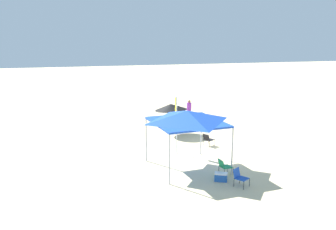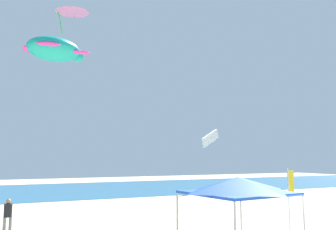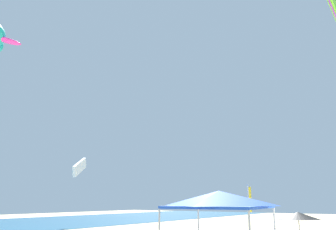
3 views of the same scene
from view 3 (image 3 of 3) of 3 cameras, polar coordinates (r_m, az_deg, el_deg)
name	(u,v)px [view 3 (image 3 of 3)]	position (r m, az deg, el deg)	size (l,w,h in m)	color
canopy_tent	(219,200)	(14.80, 7.96, -12.93)	(3.95, 3.83, 3.11)	#B7B7BC
beach_umbrella	(298,216)	(20.86, 19.56, -14.61)	(2.28, 2.28, 2.24)	silver
banner_flag	(250,216)	(17.07, 12.59, -15.09)	(0.36, 0.06, 3.42)	silver
kite_parafoil_white	(80,167)	(42.44, -13.60, -7.92)	(3.65, 2.37, 2.45)	white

